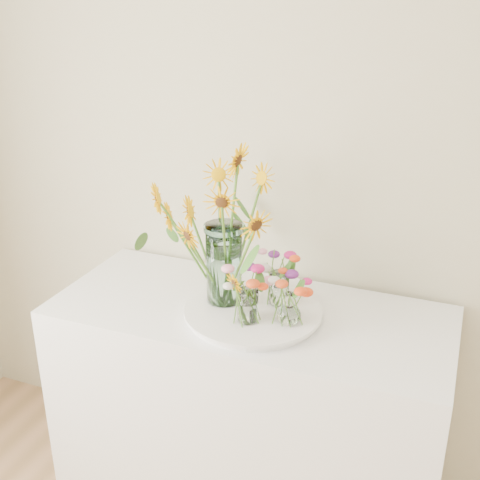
{
  "coord_description": "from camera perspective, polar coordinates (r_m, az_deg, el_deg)",
  "views": [
    {
      "loc": [
        0.2,
        0.2,
        1.93
      ],
      "look_at": [
        -0.47,
        1.89,
        1.18
      ],
      "focal_mm": 45.0,
      "sensor_mm": 36.0,
      "label": 1
    }
  ],
  "objects": [
    {
      "name": "counter",
      "position": [
        2.37,
        0.8,
        -16.12
      ],
      "size": [
        1.4,
        0.6,
        0.9
      ],
      "primitive_type": "cube",
      "color": "white",
      "rests_on": "ground_plane"
    },
    {
      "name": "mason_jar",
      "position": [
        2.06,
        -1.52,
        -2.27
      ],
      "size": [
        0.16,
        0.16,
        0.29
      ],
      "primitive_type": "cylinder",
      "rotation": [
        0.0,
        0.0,
        -0.33
      ],
      "color": "#A9D8D4",
      "rests_on": "tray"
    },
    {
      "name": "small_vase_a",
      "position": [
        1.97,
        0.75,
        -6.32
      ],
      "size": [
        0.07,
        0.07,
        0.12
      ],
      "primitive_type": "cylinder",
      "rotation": [
        0.0,
        0.0,
        0.04
      ],
      "color": "white",
      "rests_on": "tray"
    },
    {
      "name": "small_vase_c",
      "position": [
        2.08,
        3.72,
        -4.63
      ],
      "size": [
        0.09,
        0.09,
        0.12
      ],
      "primitive_type": "cylinder",
      "rotation": [
        0.0,
        0.0,
        0.35
      ],
      "color": "white",
      "rests_on": "tray"
    },
    {
      "name": "small_vase_b",
      "position": [
        1.96,
        4.67,
        -6.49
      ],
      "size": [
        0.08,
        0.08,
        0.11
      ],
      "primitive_type": null,
      "rotation": [
        0.0,
        0.0,
        -0.06
      ],
      "color": "white",
      "rests_on": "tray"
    },
    {
      "name": "wildflower_posy_b",
      "position": [
        1.94,
        4.71,
        -5.33
      ],
      "size": [
        0.22,
        0.22,
        0.2
      ],
      "primitive_type": null,
      "color": "#EC4214",
      "rests_on": "tray"
    },
    {
      "name": "wildflower_posy_c",
      "position": [
        2.06,
        3.75,
        -3.52
      ],
      "size": [
        0.18,
        0.18,
        0.21
      ],
      "primitive_type": null,
      "color": "#EC4214",
      "rests_on": "tray"
    },
    {
      "name": "wildflower_posy_a",
      "position": [
        1.95,
        0.75,
        -5.16
      ],
      "size": [
        0.2,
        0.2,
        0.21
      ],
      "primitive_type": null,
      "color": "#EC4214",
      "rests_on": "tray"
    },
    {
      "name": "sunflower_bouquet",
      "position": [
        2.0,
        -1.56,
        1.32
      ],
      "size": [
        0.9,
        0.9,
        0.56
      ],
      "primitive_type": null,
      "rotation": [
        0.0,
        0.0,
        -0.33
      ],
      "color": "#EDAA05",
      "rests_on": "tray"
    },
    {
      "name": "tray",
      "position": [
        2.07,
        1.24,
        -6.95
      ],
      "size": [
        0.45,
        0.45,
        0.02
      ],
      "primitive_type": "cylinder",
      "color": "white",
      "rests_on": "counter"
    }
  ]
}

